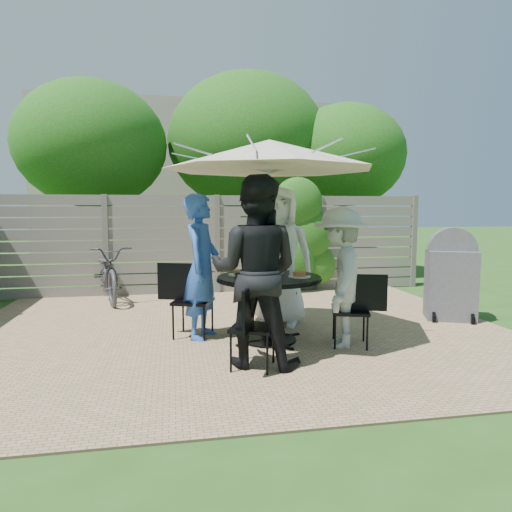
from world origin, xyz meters
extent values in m
plane|color=#294F18|center=(0.00, 0.00, 0.00)|extent=(60.00, 60.00, 0.00)
cube|color=tan|center=(0.00, 0.50, 0.01)|extent=(7.00, 6.00, 0.02)
cube|color=slate|center=(0.00, 3.00, 0.93)|extent=(8.00, 0.10, 1.85)
ellipsoid|color=#195513|center=(1.40, 2.85, 0.90)|extent=(1.20, 0.70, 1.80)
cube|color=#A39287|center=(0.00, 12.00, 2.50)|extent=(10.00, 6.00, 5.00)
ellipsoid|color=#1D4E12|center=(-2.50, 5.00, 2.97)|extent=(3.20, 3.20, 2.72)
ellipsoid|color=#1D4E12|center=(1.00, 5.50, 3.18)|extent=(3.80, 3.80, 3.23)
ellipsoid|color=#1D4E12|center=(3.20, 4.80, 2.83)|extent=(2.80, 2.80, 2.38)
cylinder|color=black|center=(0.29, -0.28, 0.78)|extent=(1.58, 1.58, 0.03)
cylinder|color=black|center=(0.29, -0.28, 0.39)|extent=(0.09, 0.09, 0.78)
cylinder|color=black|center=(0.29, -0.28, 0.02)|extent=(0.65, 0.65, 0.04)
cylinder|color=silver|center=(0.29, -0.28, 1.13)|extent=(0.04, 0.04, 2.26)
cone|color=beige|center=(0.29, -0.28, 2.21)|extent=(3.20, 3.20, 0.34)
cube|color=black|center=(0.65, 0.60, 0.46)|extent=(0.55, 0.55, 0.04)
cube|color=black|center=(0.70, 0.81, 0.70)|extent=(0.14, 0.44, 0.46)
imported|color=white|center=(0.60, 0.49, 0.95)|extent=(1.08, 0.90, 1.89)
cube|color=black|center=(-0.59, 0.07, 0.46)|extent=(0.57, 0.57, 0.04)
cube|color=black|center=(-0.80, 0.14, 0.70)|extent=(0.43, 0.18, 0.46)
imported|color=blue|center=(-0.48, 0.02, 0.89)|extent=(0.63, 0.76, 1.77)
cube|color=black|center=(-0.06, -1.17, 0.42)|extent=(0.54, 0.54, 0.03)
cube|color=black|center=(-0.14, -1.36, 0.65)|extent=(0.18, 0.39, 0.42)
imported|color=black|center=(-0.01, -1.06, 0.96)|extent=(1.14, 1.03, 1.93)
cube|color=black|center=(1.18, -0.64, 0.42)|extent=(0.51, 0.51, 0.03)
cube|color=black|center=(1.37, -0.70, 0.64)|extent=(0.40, 0.15, 0.42)
imported|color=#B0B3AD|center=(1.06, -0.59, 0.81)|extent=(0.95, 1.19, 1.62)
cylinder|color=white|center=(0.43, 0.05, 0.81)|extent=(0.26, 0.26, 0.01)
cylinder|color=#A66F30|center=(0.43, 0.05, 0.84)|extent=(0.15, 0.15, 0.05)
cylinder|color=white|center=(-0.04, -0.15, 0.81)|extent=(0.26, 0.26, 0.01)
cylinder|color=#A66F30|center=(-0.04, -0.15, 0.84)|extent=(0.15, 0.15, 0.05)
cylinder|color=white|center=(0.16, -0.62, 0.81)|extent=(0.26, 0.26, 0.01)
cylinder|color=#A66F30|center=(0.16, -0.62, 0.84)|extent=(0.15, 0.15, 0.05)
cylinder|color=white|center=(0.63, -0.42, 0.81)|extent=(0.26, 0.26, 0.01)
cylinder|color=#A66F30|center=(0.63, -0.42, 0.84)|extent=(0.15, 0.15, 0.05)
cylinder|color=silver|center=(0.29, 0.00, 0.87)|extent=(0.07, 0.07, 0.14)
cylinder|color=silver|center=(0.29, -0.56, 0.87)|extent=(0.07, 0.07, 0.14)
cylinder|color=silver|center=(0.57, -0.28, 0.87)|extent=(0.07, 0.07, 0.14)
cylinder|color=#59280C|center=(0.26, -0.22, 0.88)|extent=(0.09, 0.09, 0.16)
cylinder|color=#C6B293|center=(0.47, -0.12, 0.86)|extent=(0.08, 0.08, 0.12)
imported|color=#333338|center=(-1.92, 2.60, 0.49)|extent=(1.10, 1.96, 0.97)
cube|color=#5B5B60|center=(3.07, 0.31, 0.50)|extent=(0.79, 0.71, 1.00)
cylinder|color=#5B5B60|center=(3.07, 0.31, 1.00)|extent=(0.69, 0.44, 0.66)
camera|label=1|loc=(-0.83, -5.50, 1.60)|focal=32.00mm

